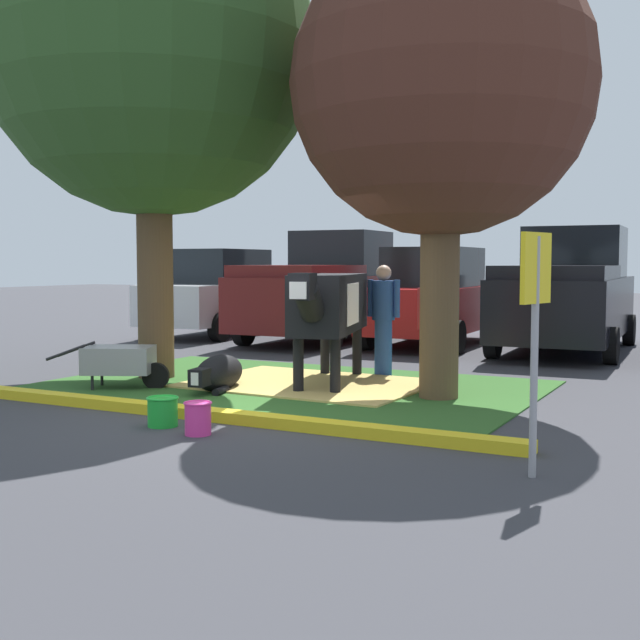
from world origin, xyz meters
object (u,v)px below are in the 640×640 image
(bucket_pink, at_px, (198,418))
(shade_tree_right, at_px, (442,86))
(cow_holstein, at_px, (328,305))
(sedan_silver, at_px, (434,298))
(pickup_truck_black, at_px, (568,294))
(person_handler, at_px, (383,317))
(wheelbarrow, at_px, (121,361))
(parking_sign, at_px, (535,305))
(hatchback_white, at_px, (220,293))
(shade_tree_left, at_px, (152,52))
(person_visitor_near, at_px, (430,326))
(pickup_truck_maroon, at_px, (326,290))
(bucket_green, at_px, (163,411))
(calf_lying, at_px, (218,373))

(bucket_pink, bearing_deg, shade_tree_right, 65.52)
(cow_holstein, bearing_deg, sedan_silver, 95.70)
(pickup_truck_black, bearing_deg, bucket_pink, -100.61)
(sedan_silver, xyz_separation_m, pickup_truck_black, (2.67, 0.15, 0.13))
(person_handler, xyz_separation_m, wheelbarrow, (-2.68, -2.75, -0.52))
(wheelbarrow, distance_m, parking_sign, 6.37)
(person_handler, height_order, wheelbarrow, person_handler)
(hatchback_white, height_order, sedan_silver, same)
(shade_tree_left, distance_m, hatchback_white, 8.11)
(person_visitor_near, height_order, bucket_pink, person_visitor_near)
(shade_tree_right, relative_size, cow_holstein, 1.88)
(shade_tree_left, bearing_deg, pickup_truck_maroon, 94.21)
(person_visitor_near, bearing_deg, parking_sign, -59.60)
(hatchback_white, xyz_separation_m, pickup_truck_black, (7.95, 0.24, 0.13))
(cow_holstein, height_order, pickup_truck_maroon, pickup_truck_maroon)
(shade_tree_left, height_order, parking_sign, shade_tree_left)
(parking_sign, bearing_deg, bucket_green, 176.71)
(wheelbarrow, bearing_deg, pickup_truck_maroon, 95.33)
(shade_tree_right, relative_size, pickup_truck_maroon, 1.05)
(calf_lying, relative_size, person_visitor_near, 0.84)
(shade_tree_left, relative_size, cow_holstein, 2.34)
(hatchback_white, bearing_deg, wheelbarrow, -64.70)
(wheelbarrow, xyz_separation_m, bucket_green, (2.09, -1.72, -0.22))
(person_visitor_near, bearing_deg, wheelbarrow, -152.48)
(shade_tree_right, xyz_separation_m, pickup_truck_black, (0.36, 6.41, -2.75))
(bucket_green, bearing_deg, person_visitor_near, 66.05)
(shade_tree_left, bearing_deg, calf_lying, -20.30)
(shade_tree_left, xyz_separation_m, bucket_pink, (2.88, -2.91, -4.57))
(wheelbarrow, distance_m, bucket_green, 2.71)
(person_handler, bearing_deg, pickup_truck_maroon, 125.78)
(cow_holstein, bearing_deg, shade_tree_left, -168.78)
(person_handler, xyz_separation_m, bucket_green, (-0.59, -4.47, -0.74))
(person_handler, xyz_separation_m, sedan_silver, (-0.91, 4.76, 0.08))
(bucket_green, bearing_deg, calf_lying, 110.43)
(wheelbarrow, relative_size, pickup_truck_black, 0.28)
(shade_tree_left, bearing_deg, person_visitor_near, 13.01)
(bucket_green, distance_m, pickup_truck_maroon, 9.61)
(shade_tree_left, xyz_separation_m, parking_sign, (6.21, -2.97, -3.37))
(hatchback_white, bearing_deg, pickup_truck_maroon, 0.43)
(wheelbarrow, xyz_separation_m, hatchback_white, (-3.50, 7.41, 0.60))
(person_visitor_near, distance_m, wheelbarrow, 4.21)
(calf_lying, distance_m, person_handler, 2.76)
(calf_lying, relative_size, pickup_truck_black, 0.24)
(hatchback_white, bearing_deg, person_handler, -37.00)
(bucket_pink, distance_m, pickup_truck_black, 9.75)
(person_visitor_near, bearing_deg, hatchback_white, 142.78)
(sedan_silver, bearing_deg, cow_holstein, -84.30)
(shade_tree_right, distance_m, cow_holstein, 3.24)
(hatchback_white, bearing_deg, shade_tree_right, -39.12)
(shade_tree_right, xyz_separation_m, person_visitor_near, (-0.37, 0.69, -3.01))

